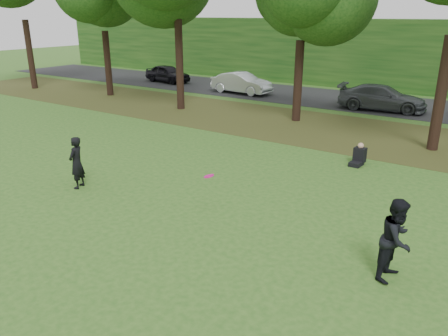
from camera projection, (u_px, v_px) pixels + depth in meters
The scene contains 9 objects.
ground at pixel (165, 244), 10.85m from camera, with size 120.00×120.00×0.00m, color #2A571B.
leaf_litter at pixel (345, 132), 20.99m from camera, with size 60.00×7.00×0.01m, color #4A3C1A.
street at pixel (389, 105), 27.23m from camera, with size 70.00×7.00×0.02m, color black.
far_hedge at pixel (415, 56), 31.08m from camera, with size 70.00×3.00×5.00m, color #123F12.
player_left at pixel (77, 163), 14.07m from camera, with size 0.62×0.41×1.71m, color black.
player_right at pixel (397, 239), 9.19m from camera, with size 0.89×0.69×1.83m, color black.
parked_cars at pixel (363, 94), 26.66m from camera, with size 36.34×3.71×1.46m.
frisbee at pixel (209, 176), 11.28m from camera, with size 0.31×0.31×0.12m.
seated_person at pixel (359, 157), 16.43m from camera, with size 0.46×0.76×0.83m.
Camera 1 is at (6.57, -7.12, 5.42)m, focal length 35.00 mm.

